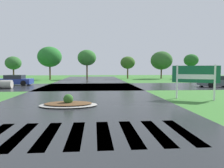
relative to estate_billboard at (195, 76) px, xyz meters
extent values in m
cube|color=#232628|center=(-7.53, -1.28, -1.62)|extent=(10.84, 80.00, 0.01)
cube|color=#232628|center=(-7.53, 10.69, -1.62)|extent=(90.00, 9.75, 0.01)
cube|color=white|center=(-9.33, -7.07, -1.62)|extent=(0.45, 2.99, 0.01)
cube|color=white|center=(-8.43, -7.07, -1.62)|extent=(0.45, 2.99, 0.01)
cube|color=white|center=(-7.53, -7.07, -1.62)|extent=(0.45, 2.99, 0.01)
cube|color=white|center=(-6.63, -7.07, -1.62)|extent=(0.45, 2.99, 0.01)
cube|color=white|center=(-5.73, -7.07, -1.62)|extent=(0.45, 2.99, 0.01)
cube|color=white|center=(-4.83, -7.07, -1.62)|extent=(0.45, 2.99, 0.01)
cube|color=white|center=(-3.93, -7.07, -1.62)|extent=(0.45, 2.99, 0.01)
cube|color=white|center=(1.09, -0.51, -0.44)|extent=(0.16, 0.16, 2.38)
cube|color=white|center=(-1.09, 0.51, -0.44)|extent=(0.16, 0.16, 2.38)
cube|color=#145938|center=(0.00, 0.00, 0.12)|extent=(2.83, 1.38, 1.17)
cube|color=white|center=(0.00, 0.00, -0.06)|extent=(2.16, 1.08, 0.33)
ellipsoid|color=#9E9B93|center=(-8.41, -1.84, -1.56)|extent=(3.29, 2.03, 0.12)
ellipsoid|color=brown|center=(-8.41, -1.84, -1.47)|extent=(2.70, 1.67, 0.10)
sphere|color=#2D6023|center=(-8.41, -1.84, -1.22)|extent=(0.56, 0.56, 0.56)
cube|color=#4C545B|center=(7.31, 9.23, -1.13)|extent=(4.31, 1.98, 0.65)
cube|color=#1E232B|center=(7.10, 9.22, -0.58)|extent=(2.23, 1.68, 0.44)
cylinder|color=black|center=(8.71, 10.23, -1.30)|extent=(0.65, 0.25, 0.64)
cylinder|color=black|center=(5.83, 10.10, -1.30)|extent=(0.65, 0.25, 0.64)
cylinder|color=black|center=(5.91, 8.23, -1.30)|extent=(0.65, 0.25, 0.64)
cube|color=navy|center=(-16.99, 13.22, -1.13)|extent=(4.49, 1.93, 0.65)
cube|color=#1E232B|center=(-16.83, 13.22, -0.57)|extent=(2.18, 1.64, 0.47)
cylinder|color=black|center=(-18.46, 14.20, -1.30)|extent=(0.65, 0.24, 0.64)
cylinder|color=black|center=(-15.51, 12.25, -1.30)|extent=(0.65, 0.24, 0.64)
cylinder|color=black|center=(-15.45, 14.10, -1.30)|extent=(0.65, 0.24, 0.64)
cylinder|color=#9E9B93|center=(-16.46, 8.89, -1.17)|extent=(1.81, 0.92, 0.90)
cylinder|color=#4C3823|center=(-22.23, 27.49, -0.60)|extent=(0.28, 0.28, 2.06)
ellipsoid|color=#2F622C|center=(-22.23, 27.49, 1.46)|extent=(2.94, 2.94, 2.50)
cylinder|color=#4C3823|center=(-15.06, 25.56, -0.30)|extent=(0.28, 0.28, 2.66)
ellipsoid|color=#27702A|center=(-15.06, 25.56, 2.55)|extent=(4.34, 4.34, 3.69)
cylinder|color=#4C3823|center=(-8.33, 26.26, -0.19)|extent=(0.28, 0.28, 2.86)
ellipsoid|color=#316E2C|center=(-8.33, 26.26, 2.46)|extent=(3.49, 3.49, 2.97)
cylinder|color=#4C3823|center=(-0.32, 27.67, -0.53)|extent=(0.28, 0.28, 2.19)
ellipsoid|color=#355E21|center=(-0.32, 27.67, 1.58)|extent=(2.89, 2.89, 2.46)
cylinder|color=#4C3823|center=(6.50, 27.55, -0.56)|extent=(0.28, 0.28, 2.14)
ellipsoid|color=#2F5D27|center=(6.50, 27.55, 2.02)|extent=(4.31, 4.31, 3.67)
cylinder|color=#4C3823|center=(12.56, 27.35, -0.27)|extent=(0.28, 0.28, 2.71)
ellipsoid|color=#246023|center=(12.56, 27.35, 2.09)|extent=(2.87, 2.87, 2.44)
camera|label=1|loc=(-6.91, -13.92, 0.55)|focal=33.80mm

